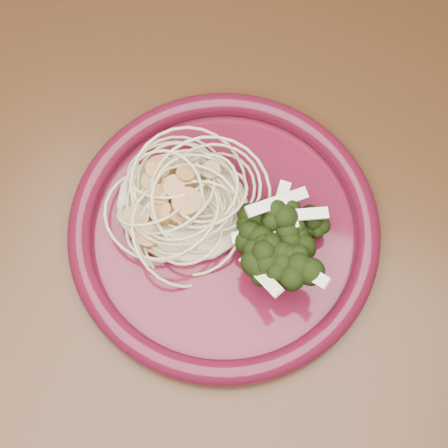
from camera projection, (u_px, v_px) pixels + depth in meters
dining_table at (219, 312)px, 0.66m from camera, size 1.20×0.80×0.75m
dinner_plate at (224, 228)px, 0.57m from camera, size 0.33×0.33×0.02m
spaghetti_pile at (182, 202)px, 0.57m from camera, size 0.14×0.13×0.03m
scallop_cluster at (180, 186)px, 0.54m from camera, size 0.14×0.14×0.04m
broccoli_pile at (277, 247)px, 0.54m from camera, size 0.11×0.15×0.05m
onion_garnish at (280, 235)px, 0.52m from camera, size 0.08×0.10×0.05m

